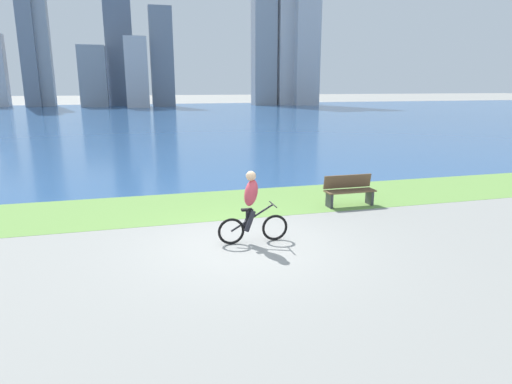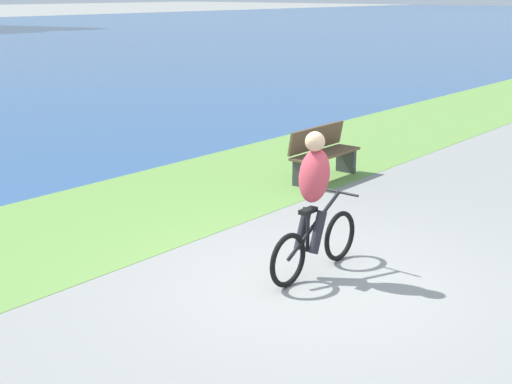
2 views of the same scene
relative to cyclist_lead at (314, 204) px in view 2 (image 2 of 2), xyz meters
name	(u,v)px [view 2 (image 2 of 2)]	position (x,y,z in m)	size (l,w,h in m)	color
ground_plane	(317,282)	(-0.18, -0.19, -0.83)	(300.00, 300.00, 0.00)	gray
grass_strip_bayside	(106,218)	(-0.18, 3.45, -0.82)	(120.00, 3.31, 0.01)	#6B9947
cyclist_lead	(314,204)	(0.00, 0.00, 0.00)	(1.63, 0.52, 1.65)	black
bench_near_path	(323,153)	(3.58, 2.32, -0.38)	(1.50, 0.47, 0.90)	brown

